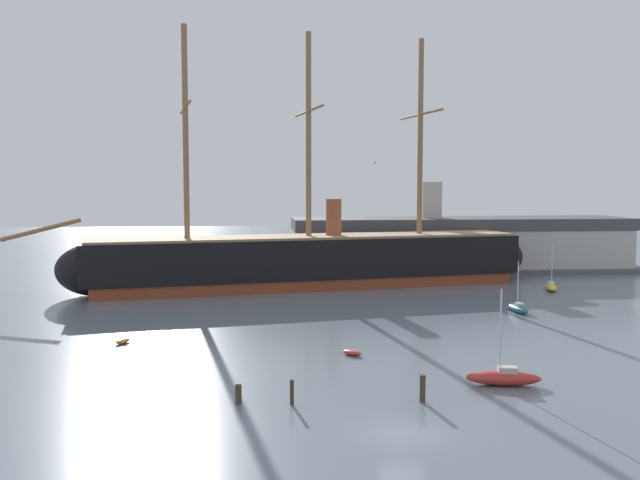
# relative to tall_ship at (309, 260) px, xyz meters

# --- Properties ---
(ground_plane) EXTENTS (400.00, 400.00, 0.00)m
(ground_plane) POSITION_rel_tall_ship_xyz_m (0.95, -56.77, -3.80)
(ground_plane) COLOR slate
(tall_ship) EXTENTS (72.07, 20.25, 34.90)m
(tall_ship) POSITION_rel_tall_ship_xyz_m (0.00, 0.00, 0.00)
(tall_ship) COLOR brown
(tall_ship) RESTS_ON ground
(sailboat_foreground_right) EXTENTS (5.51, 2.49, 6.92)m
(sailboat_foreground_right) POSITION_rel_tall_ship_xyz_m (10.18, -48.00, -3.22)
(sailboat_foreground_right) COLOR #B22D28
(sailboat_foreground_right) RESTS_ON ground
(dinghy_near_centre) EXTENTS (1.86, 1.88, 0.44)m
(dinghy_near_centre) POSITION_rel_tall_ship_xyz_m (0.64, -38.47, -3.58)
(dinghy_near_centre) COLOR #B22D28
(dinghy_near_centre) RESTS_ON ground
(dinghy_mid_left) EXTENTS (1.61, 2.03, 0.44)m
(dinghy_mid_left) POSITION_rel_tall_ship_xyz_m (-19.34, -32.26, -3.58)
(dinghy_mid_left) COLOR orange
(dinghy_mid_left) RESTS_ON ground
(sailboat_alongside_stern) EXTENTS (1.53, 4.46, 5.73)m
(sailboat_alongside_stern) POSITION_rel_tall_ship_xyz_m (21.89, -21.02, -3.32)
(sailboat_alongside_stern) COLOR #236670
(sailboat_alongside_stern) RESTS_ON ground
(dinghy_far_left) EXTENTS (1.54, 2.35, 0.51)m
(dinghy_far_left) POSITION_rel_tall_ship_xyz_m (-27.39, 0.65, -3.54)
(dinghy_far_left) COLOR #7FB2D6
(dinghy_far_left) RESTS_ON ground
(sailboat_far_right) EXTENTS (2.87, 4.91, 6.12)m
(sailboat_far_right) POSITION_rel_tall_ship_xyz_m (32.34, -6.15, -3.29)
(sailboat_far_right) COLOR gold
(sailboat_far_right) RESTS_ON ground
(mooring_piling_nearest) EXTENTS (0.38, 0.38, 1.82)m
(mooring_piling_nearest) POSITION_rel_tall_ship_xyz_m (3.49, -51.21, -2.89)
(mooring_piling_nearest) COLOR #423323
(mooring_piling_nearest) RESTS_ON ground
(mooring_piling_left_pair) EXTENTS (0.25, 0.25, 1.65)m
(mooring_piling_left_pair) POSITION_rel_tall_ship_xyz_m (-5.09, -50.94, -2.98)
(mooring_piling_left_pair) COLOR #382B1E
(mooring_piling_left_pair) RESTS_ON ground
(mooring_piling_right_pair) EXTENTS (0.42, 0.42, 1.26)m
(mooring_piling_right_pair) POSITION_rel_tall_ship_xyz_m (-8.55, -50.42, -3.17)
(mooring_piling_right_pair) COLOR #423323
(mooring_piling_right_pair) RESTS_ON ground
(dockside_warehouse_right) EXTENTS (59.65, 14.96, 14.69)m
(dockside_warehouse_right) POSITION_rel_tall_ship_xyz_m (26.32, 16.01, 0.59)
(dockside_warehouse_right) COLOR #565659
(dockside_warehouse_right) RESTS_ON ground
(seagull_in_flight) EXTENTS (0.41, 1.27, 0.14)m
(seagull_in_flight) POSITION_rel_tall_ship_xyz_m (3.00, -35.81, 12.32)
(seagull_in_flight) COLOR silver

